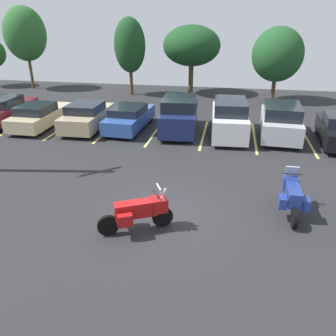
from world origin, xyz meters
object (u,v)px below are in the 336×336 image
motorcycle_touring (138,211)px  car_tan (87,116)px  motorcycle_second (292,195)px  car_blue (129,117)px  car_silver (281,121)px  car_white (229,119)px  car_maroon (5,110)px  car_champagne (40,115)px  car_navy (179,115)px

motorcycle_touring → car_tan: 10.79m
motorcycle_second → car_blue: 11.02m
car_silver → motorcycle_touring: bearing=-118.0°
motorcycle_second → car_white: 7.92m
car_white → car_maroon: bearing=179.4°
car_tan → car_white: 7.97m
motorcycle_second → car_maroon: (-15.53, 7.75, 0.09)m
car_white → car_silver: size_ratio=1.04×
car_champagne → car_navy: bearing=3.3°
car_maroon → car_tan: bearing=-3.3°
car_champagne → car_blue: bearing=5.5°
car_champagne → car_white: car_white is taller
motorcycle_touring → car_silver: bearing=62.0°
car_champagne → car_blue: (5.26, 0.51, 0.00)m
motorcycle_touring → car_white: size_ratio=0.45×
motorcycle_second → car_tan: size_ratio=0.51×
car_tan → car_silver: car_silver is taller
motorcycle_touring → car_tan: size_ratio=0.49×
car_champagne → car_navy: car_navy is taller
motorcycle_touring → car_white: car_white is taller
motorcycle_touring → car_blue: (-3.11, 9.68, 0.02)m
motorcycle_second → car_champagne: bearing=150.7°
car_maroon → car_navy: car_navy is taller
car_maroon → car_champagne: car_maroon is taller
motorcycle_second → car_blue: bearing=134.8°
car_tan → car_blue: car_tan is taller
car_tan → car_silver: (10.63, 0.37, 0.17)m
motorcycle_second → car_white: size_ratio=0.47×
car_silver → motorcycle_second: bearing=-93.5°
motorcycle_second → car_maroon: bearing=153.5°
car_maroon → car_tan: car_maroon is taller
motorcycle_second → car_silver: bearing=86.5°
car_navy → car_silver: car_navy is taller
car_white → car_tan: bearing=-178.7°
motorcycle_second → car_silver: (0.48, 7.80, 0.23)m
car_tan → motorcycle_second: bearing=-36.2°
car_maroon → car_white: car_white is taller
car_champagne → car_blue: car_champagne is taller
motorcycle_touring → car_white: bearing=75.3°
car_tan → car_blue: size_ratio=0.96×
motorcycle_second → car_tan: car_tan is taller
motorcycle_second → car_navy: bearing=122.1°
car_white → car_silver: car_white is taller
car_blue → car_navy: bearing=-0.7°
motorcycle_second → car_white: (-2.18, 7.61, 0.29)m
car_maroon → car_champagne: size_ratio=1.01×
car_champagne → car_silver: (13.50, 0.48, 0.23)m
motorcycle_second → car_blue: (-7.76, 7.83, 0.00)m
motorcycle_touring → car_silver: (5.13, 9.65, 0.25)m
car_maroon → car_white: 13.36m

